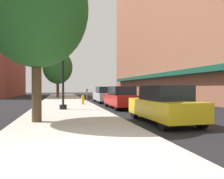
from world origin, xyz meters
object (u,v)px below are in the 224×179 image
Objects in this scene: fire_hydrant at (83,100)px; car_silver at (105,95)px; car_red at (121,98)px; lamppost at (63,63)px; car_yellow at (163,105)px; parking_meter_near at (87,94)px; tree_mid at (36,8)px; tree_near at (58,67)px.

car_silver is (2.57, 3.14, 0.29)m from fire_hydrant.
lamppost is at bearing -168.11° from car_red.
parking_meter_near is at bearing 99.60° from car_yellow.
car_red is 6.18m from car_silver.
car_red is at bearing 90.28° from car_yellow.
lamppost is 7.68m from car_yellow.
lamppost is 8.50m from car_silver.
car_yellow is at bearing -75.22° from fire_hydrant.
lamppost reaches higher than parking_meter_near.
parking_meter_near is (2.32, 5.97, -2.25)m from lamppost.
car_silver is at bearing 65.62° from tree_mid.
tree_near reaches higher than lamppost.
lamppost reaches higher than car_silver.
fire_hydrant is at bearing -81.07° from tree_near.
car_yellow is at bearing -90.70° from car_silver.
fire_hydrant is 0.18× the size of car_red.
tree_near is at bearing 91.76° from lamppost.
lamppost is 5.44m from tree_mid.
fire_hydrant is 2.29m from parking_meter_near.
lamppost is 4.96m from fire_hydrant.
tree_mid is at bearing -115.08° from car_silver.
tree_near is 1.63× the size of car_silver.
car_yellow is (4.83, -24.15, -3.81)m from tree_near.
tree_near reaches higher than car_yellow.
lamppost is 4.96m from car_red.
tree_mid reaches higher than car_silver.
tree_near is (-2.27, 14.43, 4.10)m from fire_hydrant.
car_yellow is at bearing -78.69° from tree_near.
tree_mid reaches higher than parking_meter_near.
car_red is at bearing -49.79° from fire_hydrant.
tree_near is at bearing 107.12° from car_red.
car_red is at bearing -90.70° from car_silver.
car_yellow and car_silver have the same top height.
car_red is at bearing 46.91° from tree_mid.
parking_meter_near is 2.18m from car_silver.
tree_mid is at bearing -107.95° from fire_hydrant.
car_yellow is at bearing -88.35° from car_red.
tree_mid is at bearing 171.02° from car_yellow.
lamppost is 0.80× the size of tree_mid.
fire_hydrant is at bearing -105.86° from parking_meter_near.
lamppost is 1.37× the size of car_silver.
parking_meter_near is 0.30× the size of car_silver.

